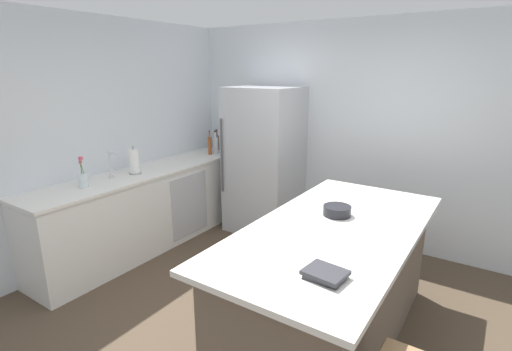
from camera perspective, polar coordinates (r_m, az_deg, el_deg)
The scene contains 15 objects.
ground_plane at distance 3.25m, azimuth 2.19°, elevation -23.50°, with size 7.20×7.20×0.00m, color #4C3D2D.
wall_rear at distance 4.65m, azimuth 17.09°, elevation 5.72°, with size 6.00×0.10×2.60m, color silver.
wall_left at distance 4.39m, azimuth -26.10°, elevation 4.24°, with size 0.10×6.00×2.60m, color silver.
counter_run_left at distance 4.70m, azimuth -15.57°, elevation -4.65°, with size 0.63×2.87×0.92m.
kitchen_island at distance 3.08m, azimuth 11.29°, elevation -15.44°, with size 1.09×2.24×0.94m.
refrigerator at distance 4.86m, azimuth 1.23°, elevation 2.22°, with size 0.84×0.77×1.84m.
sink_faucet at distance 4.31m, azimuth -20.92°, elevation 1.64°, with size 0.15×0.05×0.30m.
flower_vase at distance 4.10m, azimuth -24.51°, elevation -0.35°, with size 0.09×0.09×0.31m.
paper_towel_roll at distance 4.42m, azimuth -17.76°, elevation 1.96°, with size 0.14×0.14×0.31m.
syrup_bottle at distance 5.49m, azimuth -5.91°, elevation 5.00°, with size 0.06×0.06×0.29m.
gin_bottle at distance 5.37m, azimuth -6.07°, elevation 4.75°, with size 0.07×0.07×0.28m.
soda_bottle at distance 5.27m, azimuth -6.08°, elevation 4.62°, with size 0.07×0.07×0.31m.
vinegar_bottle at distance 5.20m, azimuth -6.93°, elevation 4.52°, with size 0.05×0.05×0.33m.
cookbook_stack at distance 2.20m, azimuth 10.33°, elevation -14.31°, with size 0.24×0.21×0.05m.
mixing_bowl at distance 3.07m, azimuth 12.04°, elevation -5.17°, with size 0.22×0.22×0.08m.
Camera 1 is at (1.30, -2.16, 2.05)m, focal length 26.72 mm.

